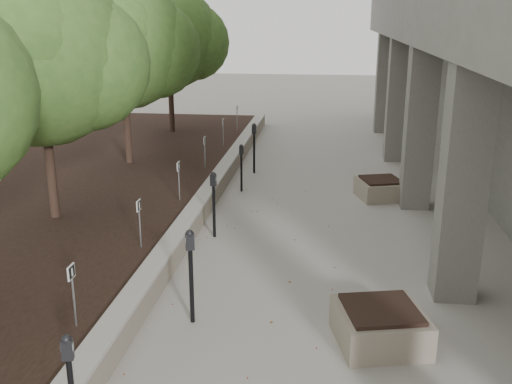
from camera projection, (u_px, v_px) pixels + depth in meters
The scene contains 18 objects.
retaining_wall at pixel (197, 214), 13.61m from camera, with size 0.39×26.00×0.50m, color gray, non-canonical shape.
planting_bed at pixel (48, 209), 14.06m from camera, with size 7.00×26.00×0.40m, color black.
crabapple_tree_3 at pixel (43, 94), 12.18m from camera, with size 4.60×4.00×5.44m, color #396225, non-canonical shape.
crabapple_tree_4 at pixel (124, 71), 16.92m from camera, with size 4.60×4.00×5.44m, color #396225, non-canonical shape.
crabapple_tree_5 at pixel (169, 59), 21.67m from camera, with size 4.60×4.00×5.44m, color #396225, non-canonical shape.
parking_sign_3 at pixel (74, 296), 8.27m from camera, with size 0.04×0.22×0.96m, color black, non-canonical shape.
parking_sign_4 at pixel (140, 224), 11.12m from camera, with size 0.04×0.22×0.96m, color black, non-canonical shape.
parking_sign_5 at pixel (179, 181), 13.97m from camera, with size 0.04×0.22×0.96m, color black, non-canonical shape.
parking_sign_6 at pixel (205, 153), 16.81m from camera, with size 0.04×0.22×0.96m, color black, non-canonical shape.
parking_sign_7 at pixel (223, 133), 19.66m from camera, with size 0.04×0.22×0.96m, color black, non-canonical shape.
parking_sign_8 at pixel (237, 118), 22.51m from camera, with size 0.04×0.22×0.96m, color black, non-canonical shape.
parking_meter_2 at pixel (191, 277), 9.09m from camera, with size 0.16×0.11×1.57m, color black, non-canonical shape.
parking_meter_3 at pixel (214, 205), 12.67m from camera, with size 0.15×0.10×1.48m, color black, non-canonical shape.
parking_meter_4 at pixel (241, 168), 16.00m from camera, with size 0.13×0.09×1.33m, color black, non-canonical shape.
parking_meter_5 at pixel (254, 148), 17.83m from camera, with size 0.15×0.11×1.56m, color black, non-canonical shape.
planter_front at pixel (380, 325), 8.65m from camera, with size 1.25×1.25×0.58m, color gray, non-canonical shape.
planter_back at pixel (381, 188), 15.54m from camera, with size 1.14×1.14×0.53m, color gray, non-canonical shape.
berry_scatter at pixel (245, 309), 9.68m from camera, with size 3.30×14.10×0.02m, color maroon, non-canonical shape.
Camera 1 is at (1.15, -3.60, 4.71)m, focal length 40.90 mm.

